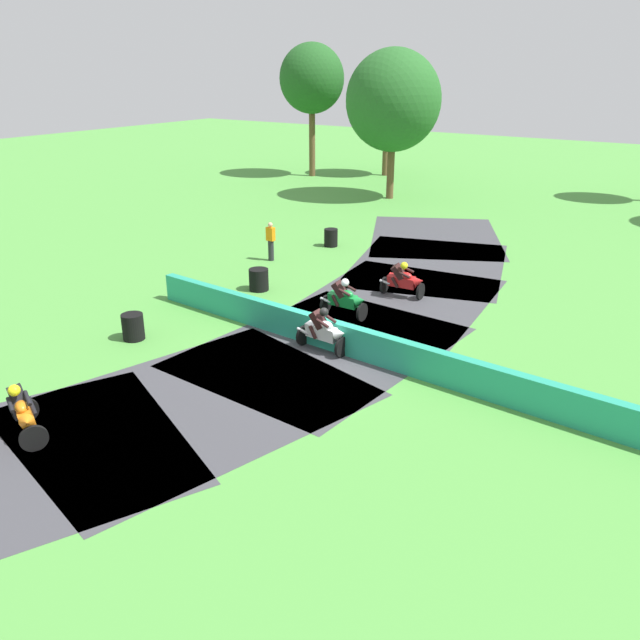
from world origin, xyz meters
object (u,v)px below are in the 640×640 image
motorcycle_lead_orange (24,412)px  tire_stack_far (331,238)px  motorcycle_chase_white (323,330)px  track_marshal (271,241)px  tire_stack_mid_b (259,280)px  motorcycle_fourth_red (403,280)px  tire_stack_mid_a (133,327)px  motorcycle_trailing_green (345,299)px

motorcycle_lead_orange → tire_stack_far: size_ratio=2.06×
motorcycle_chase_white → track_marshal: track_marshal is taller
tire_stack_mid_b → track_marshal: (-1.98, 3.29, 0.42)m
motorcycle_fourth_red → tire_stack_mid_a: 9.37m
motorcycle_trailing_green → motorcycle_fourth_red: bearing=76.6°
motorcycle_lead_orange → tire_stack_mid_b: bearing=100.8°
motorcycle_lead_orange → motorcycle_chase_white: bearing=68.8°
tire_stack_mid_a → tire_stack_mid_b: bearing=87.1°
motorcycle_chase_white → tire_stack_far: 11.59m
motorcycle_chase_white → motorcycle_trailing_green: size_ratio=1.01×
motorcycle_fourth_red → motorcycle_chase_white: bearing=-87.6°
motorcycle_trailing_green → tire_stack_mid_b: 4.13m
motorcycle_chase_white → track_marshal: 9.56m
tire_stack_far → track_marshal: bearing=-104.8°
motorcycle_fourth_red → tire_stack_mid_a: size_ratio=2.11×
tire_stack_far → track_marshal: track_marshal is taller
motorcycle_trailing_green → track_marshal: (-6.05, 3.91, 0.16)m
motorcycle_lead_orange → tire_stack_mid_b: (-2.06, 10.78, -0.25)m
tire_stack_mid_b → tire_stack_far: same height
motorcycle_chase_white → tire_stack_mid_b: size_ratio=2.12×
motorcycle_trailing_green → tire_stack_far: 8.88m
motorcycle_chase_white → track_marshal: size_ratio=1.04×
motorcycle_lead_orange → motorcycle_trailing_green: (2.01, 10.17, 0.00)m
tire_stack_mid_a → tire_stack_far: same height
motorcycle_trailing_green → tire_stack_mid_b: size_ratio=2.10×
tire_stack_far → tire_stack_mid_a: bearing=-86.2°
tire_stack_mid_b → tire_stack_mid_a: bearing=-92.9°
motorcycle_lead_orange → track_marshal: 14.65m
motorcycle_lead_orange → track_marshal: (-4.04, 14.08, 0.16)m
motorcycle_lead_orange → tire_stack_far: motorcycle_lead_orange is taller
motorcycle_trailing_green → tire_stack_mid_a: bearing=-130.8°
tire_stack_mid_b → track_marshal: bearing=121.0°
motorcycle_lead_orange → tire_stack_mid_a: (-2.35, 5.12, -0.25)m
motorcycle_trailing_green → track_marshal: size_ratio=1.03×
motorcycle_trailing_green → motorcycle_fourth_red: size_ratio=1.00×
tire_stack_mid_a → tire_stack_far: (-0.82, 12.26, -0.00)m
tire_stack_mid_b → tire_stack_far: (-1.11, 6.59, -0.00)m
track_marshal → motorcycle_fourth_red: bearing=-9.0°
motorcycle_lead_orange → motorcycle_trailing_green: motorcycle_trailing_green is taller
motorcycle_lead_orange → tire_stack_mid_a: 5.63m
tire_stack_far → motorcycle_chase_white: bearing=-58.2°
tire_stack_mid_a → track_marshal: (-1.69, 8.96, 0.42)m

